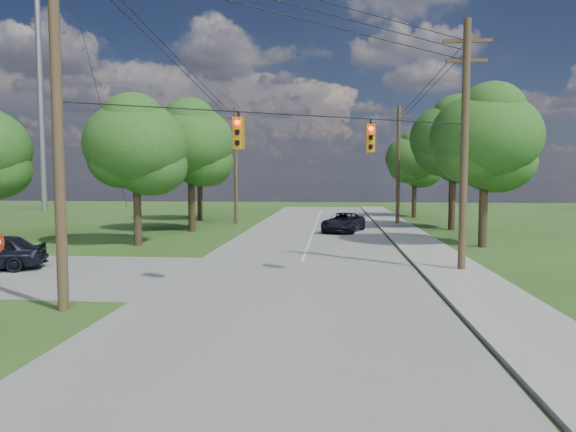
# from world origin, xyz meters

# --- Properties ---
(ground) EXTENTS (140.00, 140.00, 0.00)m
(ground) POSITION_xyz_m (0.00, 0.00, 0.00)
(ground) COLOR #2D4E1A
(ground) RESTS_ON ground
(main_road) EXTENTS (10.00, 100.00, 0.03)m
(main_road) POSITION_xyz_m (2.00, 5.00, 0.01)
(main_road) COLOR gray
(main_road) RESTS_ON ground
(sidewalk_east) EXTENTS (2.60, 100.00, 0.12)m
(sidewalk_east) POSITION_xyz_m (8.70, 5.00, 0.06)
(sidewalk_east) COLOR #A09E96
(sidewalk_east) RESTS_ON ground
(pole_sw) EXTENTS (2.00, 0.32, 12.00)m
(pole_sw) POSITION_xyz_m (-4.60, 0.40, 6.23)
(pole_sw) COLOR brown
(pole_sw) RESTS_ON ground
(pole_ne) EXTENTS (2.00, 0.32, 10.50)m
(pole_ne) POSITION_xyz_m (8.90, 8.00, 5.47)
(pole_ne) COLOR brown
(pole_ne) RESTS_ON ground
(pole_north_e) EXTENTS (2.00, 0.32, 10.00)m
(pole_north_e) POSITION_xyz_m (8.90, 30.00, 5.13)
(pole_north_e) COLOR brown
(pole_north_e) RESTS_ON ground
(pole_north_w) EXTENTS (2.00, 0.32, 10.00)m
(pole_north_w) POSITION_xyz_m (-5.00, 30.00, 5.13)
(pole_north_w) COLOR brown
(pole_north_w) RESTS_ON ground
(power_lines) EXTENTS (13.93, 29.62, 4.93)m
(power_lines) POSITION_xyz_m (1.50, 11.54, 9.15)
(power_lines) COLOR black
(power_lines) RESTS_ON ground
(traffic_signals) EXTENTS (4.91, 3.27, 1.05)m
(traffic_signals) POSITION_xyz_m (2.55, 4.43, 5.50)
(traffic_signals) COLOR #C57A0B
(traffic_signals) RESTS_ON ground
(radio_mast) EXTENTS (0.70, 0.70, 45.00)m
(radio_mast) POSITION_xyz_m (-32.00, 46.00, 22.50)
(radio_mast) COLOR gray
(radio_mast) RESTS_ON ground
(tree_w_near) EXTENTS (6.00, 6.00, 8.40)m
(tree_w_near) POSITION_xyz_m (-8.00, 15.00, 5.92)
(tree_w_near) COLOR #3B2D1D
(tree_w_near) RESTS_ON ground
(tree_w_mid) EXTENTS (6.40, 6.40, 9.22)m
(tree_w_mid) POSITION_xyz_m (-7.00, 23.00, 6.58)
(tree_w_mid) COLOR #3B2D1D
(tree_w_mid) RESTS_ON ground
(tree_w_far) EXTENTS (6.00, 6.00, 8.73)m
(tree_w_far) POSITION_xyz_m (-9.00, 33.00, 6.25)
(tree_w_far) COLOR #3B2D1D
(tree_w_far) RESTS_ON ground
(tree_e_near) EXTENTS (6.20, 6.20, 8.81)m
(tree_e_near) POSITION_xyz_m (12.00, 16.00, 6.25)
(tree_e_near) COLOR #3B2D1D
(tree_e_near) RESTS_ON ground
(tree_e_mid) EXTENTS (6.60, 6.60, 9.64)m
(tree_e_mid) POSITION_xyz_m (12.50, 26.00, 6.91)
(tree_e_mid) COLOR #3B2D1D
(tree_e_mid) RESTS_ON ground
(tree_e_far) EXTENTS (5.80, 5.80, 8.32)m
(tree_e_far) POSITION_xyz_m (11.50, 38.00, 5.92)
(tree_e_far) COLOR #3B2D1D
(tree_e_far) RESTS_ON ground
(car_main_north) EXTENTS (3.63, 5.44, 1.39)m
(car_main_north) POSITION_xyz_m (4.20, 23.45, 0.72)
(car_main_north) COLOR black
(car_main_north) RESTS_ON main_road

